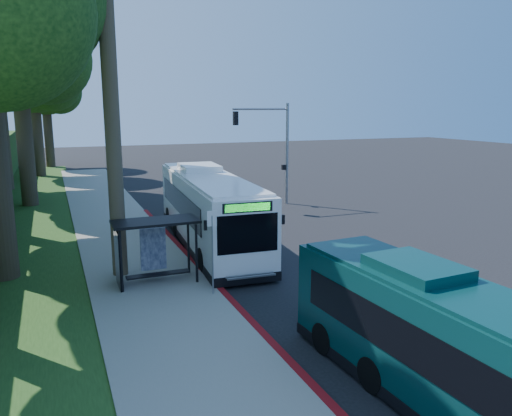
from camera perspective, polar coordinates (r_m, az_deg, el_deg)
name	(u,v)px	position (r m, az deg, el deg)	size (l,w,h in m)	color
ground	(287,246)	(24.70, 3.58, -4.36)	(140.00, 140.00, 0.00)	black
sidewalk	(137,262)	(22.58, -13.42, -6.03)	(4.50, 70.00, 0.12)	gray
red_curb	(215,284)	(19.36, -4.67, -8.70)	(0.25, 30.00, 0.13)	maroon
grass_verge	(2,247)	(27.30, -27.06, -4.02)	(8.00, 70.00, 0.06)	#234719
bus_shelter	(149,239)	(19.39, -12.17, -3.50)	(3.20, 1.51, 2.55)	black
stop_sign_pole	(212,241)	(17.72, -5.02, -3.77)	(0.35, 0.06, 3.17)	gray
traffic_signal_pole	(274,141)	(34.50, 2.05, 7.63)	(4.10, 0.30, 7.00)	gray
tree_2	(18,49)	(37.54, -25.54, 16.12)	(8.82, 8.40, 15.12)	#382B1E
tree_4	(33,75)	(53.42, -24.10, 13.72)	(8.40, 8.00, 14.14)	#382B1E
tree_5	(45,86)	(61.37, -22.93, 12.68)	(7.35, 7.00, 12.86)	#382B1E
white_bus	(209,208)	(24.68, -5.45, 0.01)	(3.58, 12.85, 3.78)	white
teal_bus	(468,356)	(11.90, 23.03, -15.33)	(2.83, 10.73, 3.17)	#083131
pickup	(227,197)	(33.47, -3.38, 1.27)	(2.70, 5.86, 1.63)	silver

